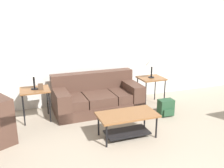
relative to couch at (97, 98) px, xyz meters
The scene contains 9 objects.
wall_back 1.19m from the couch, 70.41° to the left, with size 8.87×0.06×2.60m.
couch is the anchor object (origin of this frame).
coffee_table 1.40m from the couch, 84.23° to the right, with size 1.05×0.56×0.44m.
side_table_left 1.35m from the couch, behind, with size 0.58×0.52×0.66m.
side_table_right 1.36m from the couch, ahead, with size 0.58×0.52×0.66m.
table_lamp_left 1.52m from the couch, behind, with size 0.29×0.29×0.51m.
table_lamp_right 1.52m from the couch, ahead, with size 0.29×0.29×0.51m.
backpack 1.54m from the couch, 31.95° to the right, with size 0.32×0.28×0.35m.
picture_frame 1.29m from the couch, behind, with size 0.10×0.04×0.13m.
Camera 1 is at (-1.72, -1.56, 2.17)m, focal length 40.00 mm.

